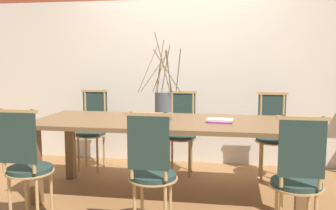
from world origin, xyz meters
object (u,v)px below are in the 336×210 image
at_px(chair_near_center, 298,176).
at_px(chair_far_center, 272,132).
at_px(dining_table, 168,130).
at_px(book_stack, 220,121).
at_px(vase_centerpiece, 163,104).

height_order(chair_near_center, chair_far_center, same).
height_order(dining_table, chair_near_center, chair_near_center).
xyz_separation_m(dining_table, book_stack, (0.50, -0.03, 0.11)).
height_order(chair_near_center, book_stack, chair_near_center).
height_order(vase_centerpiece, book_stack, vase_centerpiece).
xyz_separation_m(vase_centerpiece, book_stack, (0.56, -0.08, -0.13)).
relative_size(dining_table, book_stack, 10.19).
height_order(dining_table, book_stack, book_stack).
bearing_deg(chair_far_center, dining_table, 36.94).
xyz_separation_m(dining_table, vase_centerpiece, (-0.06, 0.05, 0.24)).
relative_size(chair_far_center, vase_centerpiece, 1.15).
relative_size(chair_near_center, chair_far_center, 1.00).
distance_m(chair_near_center, chair_far_center, 1.61).
bearing_deg(vase_centerpiece, book_stack, -8.54).
bearing_deg(dining_table, chair_far_center, 36.94).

